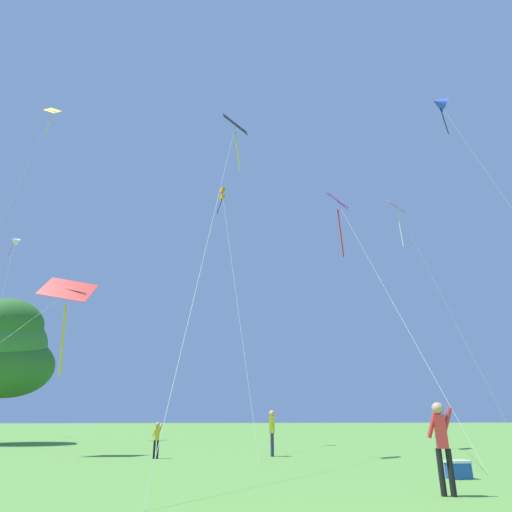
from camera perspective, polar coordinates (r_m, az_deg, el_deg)
kite_red_high at (r=22.63m, az=-23.12°, el=-5.86°), size 4.54×8.94×7.95m
kite_yellow_diamond at (r=46.31m, az=-25.17°, el=14.71°), size 3.42×7.16×29.11m
kite_pink_low at (r=47.31m, az=17.83°, el=4.59°), size 3.90×8.35×22.53m
kite_purple_streamer at (r=27.83m, az=10.62°, el=5.21°), size 1.79×12.46×15.08m
kite_blue_delta at (r=46.25m, az=22.34°, el=17.56°), size 2.07×12.12×29.52m
kite_white_distant at (r=50.79m, az=-28.41°, el=1.70°), size 4.12×11.41×18.77m
kite_orange_box at (r=31.51m, az=-4.26°, el=7.42°), size 0.81×10.86×16.87m
kite_black_large at (r=22.99m, az=-2.73°, el=15.13°), size 3.58×10.99×16.29m
person_with_spool at (r=10.72m, az=22.57°, el=-20.66°), size 0.55×0.33×1.78m
person_child_small at (r=19.54m, az=-12.52°, el=-21.53°), size 0.43×0.19×1.34m
person_in_blue_jacket at (r=20.27m, az=2.06°, el=-21.08°), size 0.28×0.58×1.81m
tree_left_oak at (r=34.18m, az=-29.11°, el=-10.50°), size 5.85×5.99×9.01m
picnic_cooler at (r=13.89m, az=24.36°, el=-23.52°), size 0.60×0.40×0.44m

